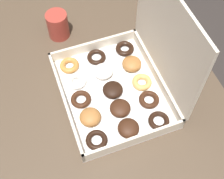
# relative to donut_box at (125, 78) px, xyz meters

# --- Properties ---
(dining_table) EXTENTS (1.27, 0.81, 0.71)m
(dining_table) POSITION_rel_donut_box_xyz_m (0.06, -0.10, -0.16)
(dining_table) COLOR #4C3D2D
(dining_table) RESTS_ON ground_plane
(donut_box) EXTENTS (0.38, 0.32, 0.36)m
(donut_box) POSITION_rel_donut_box_xyz_m (0.00, 0.00, 0.00)
(donut_box) COLOR white
(donut_box) RESTS_ON dining_table
(coffee_mug) EXTENTS (0.08, 0.08, 0.10)m
(coffee_mug) POSITION_rel_donut_box_xyz_m (-0.30, -0.13, -0.01)
(coffee_mug) COLOR #A3382D
(coffee_mug) RESTS_ON dining_table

